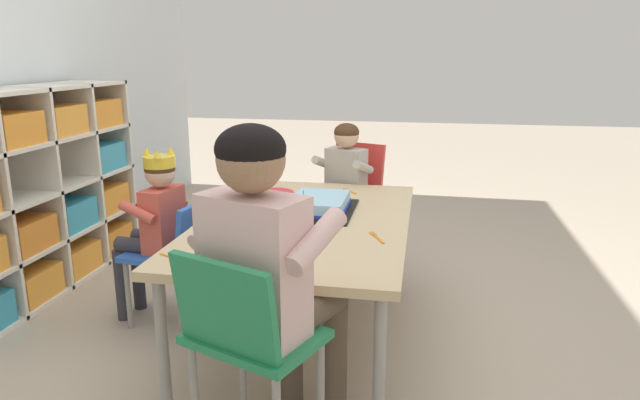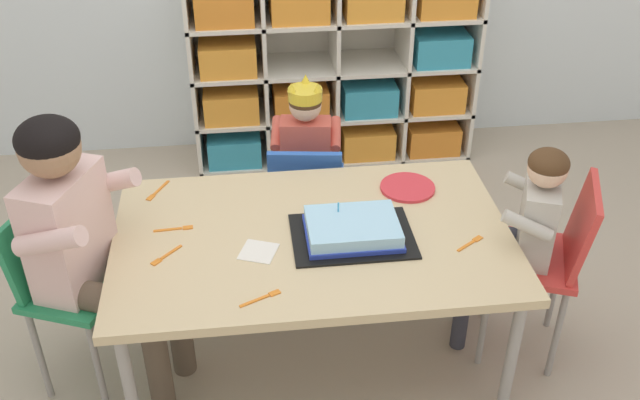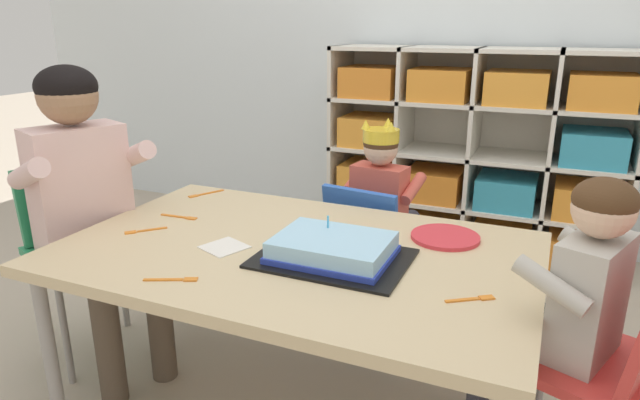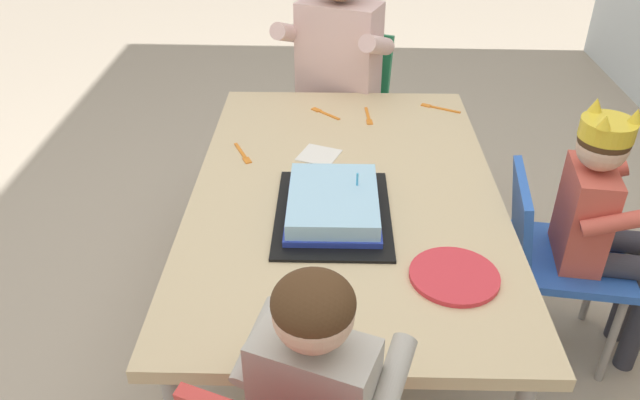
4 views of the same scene
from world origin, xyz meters
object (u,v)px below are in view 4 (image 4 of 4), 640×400
(birthday_cake_on_tray, at_px, (333,205))
(fork_near_cake_tray, at_px, (243,154))
(paper_plate_stack, at_px, (454,276))
(fork_scattered_mid_table, at_px, (368,117))
(child_with_crown, at_px, (601,212))
(guest_at_table_side, at_px, (325,390))
(classroom_chair_adult_side, at_px, (343,101))
(classroom_chair_blue, at_px, (551,252))
(fork_near_child_seat, at_px, (324,113))
(fork_at_table_front_edge, at_px, (438,108))
(fork_beside_plate_stack, at_px, (293,317))
(activity_table, at_px, (345,200))
(adult_helper_seated, at_px, (333,61))

(birthday_cake_on_tray, relative_size, fork_near_cake_tray, 3.16)
(paper_plate_stack, distance_m, fork_scattered_mid_table, 0.87)
(child_with_crown, xyz_separation_m, birthday_cake_on_tray, (0.08, -0.74, 0.06))
(fork_near_cake_tray, bearing_deg, guest_at_table_side, 171.61)
(classroom_chair_adult_side, relative_size, guest_at_table_side, 0.82)
(classroom_chair_blue, bearing_deg, guest_at_table_side, 144.49)
(fork_near_child_seat, bearing_deg, child_with_crown, 8.34)
(fork_near_child_seat, bearing_deg, guest_at_table_side, -45.37)
(fork_scattered_mid_table, bearing_deg, fork_near_child_seat, 75.22)
(classroom_chair_adult_side, distance_m, paper_plate_stack, 1.26)
(classroom_chair_adult_side, relative_size, fork_at_table_front_edge, 5.18)
(fork_beside_plate_stack, relative_size, fork_at_table_front_edge, 0.81)
(fork_near_child_seat, bearing_deg, activity_table, -38.40)
(activity_table, distance_m, classroom_chair_blue, 0.62)
(birthday_cake_on_tray, distance_m, fork_beside_plate_stack, 0.40)
(fork_scattered_mid_table, relative_size, fork_near_child_seat, 1.31)
(fork_beside_plate_stack, distance_m, fork_near_child_seat, 1.02)
(paper_plate_stack, bearing_deg, classroom_chair_adult_side, -168.71)
(classroom_chair_adult_side, bearing_deg, adult_helper_seated, -90.00)
(classroom_chair_blue, xyz_separation_m, fork_near_child_seat, (-0.53, -0.67, 0.19))
(fork_at_table_front_edge, distance_m, fork_near_cake_tray, 0.74)
(guest_at_table_side, distance_m, fork_beside_plate_stack, 0.21)
(child_with_crown, height_order, paper_plate_stack, child_with_crown)
(classroom_chair_adult_side, bearing_deg, birthday_cake_on_tray, -70.16)
(fork_scattered_mid_table, xyz_separation_m, fork_near_cake_tray, (0.28, -0.40, 0.00))
(activity_table, distance_m, fork_scattered_mid_table, 0.48)
(classroom_chair_blue, bearing_deg, activity_table, 94.43)
(activity_table, relative_size, guest_at_table_side, 1.60)
(guest_at_table_side, bearing_deg, child_with_crown, -117.39)
(adult_helper_seated, xyz_separation_m, fork_beside_plate_stack, (1.27, -0.07, -0.10))
(paper_plate_stack, bearing_deg, birthday_cake_on_tray, -132.31)
(fork_beside_plate_stack, height_order, fork_near_cake_tray, same)
(fork_beside_plate_stack, xyz_separation_m, fork_near_child_seat, (-1.02, 0.05, 0.00))
(classroom_chair_adult_side, distance_m, fork_at_table_front_edge, 0.46)
(classroom_chair_blue, distance_m, adult_helper_seated, 1.05)
(activity_table, distance_m, fork_near_child_seat, 0.50)
(paper_plate_stack, bearing_deg, fork_beside_plate_stack, -68.97)
(classroom_chair_blue, height_order, fork_scattered_mid_table, classroom_chair_blue)
(paper_plate_stack, distance_m, fork_near_child_seat, 0.94)
(adult_helper_seated, bearing_deg, fork_at_table_front_edge, -5.07)
(fork_at_table_front_edge, distance_m, fork_near_child_seat, 0.41)
(fork_near_cake_tray, bearing_deg, fork_scattered_mid_table, -79.73)
(adult_helper_seated, height_order, fork_near_child_seat, adult_helper_seated)
(fork_beside_plate_stack, bearing_deg, birthday_cake_on_tray, -46.05)
(activity_table, xyz_separation_m, fork_scattered_mid_table, (-0.47, 0.08, 0.04))
(child_with_crown, distance_m, fork_near_child_seat, 0.95)
(fork_near_cake_tray, bearing_deg, fork_near_child_seat, -63.04)
(adult_helper_seated, xyz_separation_m, birthday_cake_on_tray, (0.87, 0.01, -0.07))
(birthday_cake_on_tray, distance_m, fork_at_table_front_edge, 0.78)
(fork_beside_plate_stack, relative_size, fork_near_cake_tray, 0.83)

